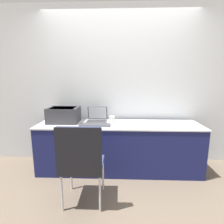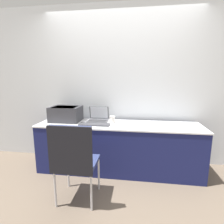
# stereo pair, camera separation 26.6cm
# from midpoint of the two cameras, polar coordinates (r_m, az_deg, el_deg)

# --- Properties ---
(ground_plane) EXTENTS (14.00, 14.00, 0.00)m
(ground_plane) POSITION_cam_midpoint_polar(r_m,az_deg,el_deg) (2.69, -0.88, -21.19)
(ground_plane) COLOR #6B5B4C
(wall_back) EXTENTS (8.00, 0.05, 2.60)m
(wall_back) POSITION_cam_midpoint_polar(r_m,az_deg,el_deg) (2.98, -0.24, 8.43)
(wall_back) COLOR silver
(wall_back) RESTS_ON ground_plane
(table) EXTENTS (2.48, 0.61, 0.75)m
(table) POSITION_cam_midpoint_polar(r_m,az_deg,el_deg) (2.78, -0.58, -11.41)
(table) COLOR #191E51
(table) RESTS_ON ground_plane
(printer) EXTENTS (0.47, 0.37, 0.24)m
(printer) POSITION_cam_midpoint_polar(r_m,az_deg,el_deg) (2.88, -18.03, -0.70)
(printer) COLOR #333338
(printer) RESTS_ON table
(laptop_left) EXTENTS (0.32, 0.27, 0.23)m
(laptop_left) POSITION_cam_midpoint_polar(r_m,az_deg,el_deg) (2.84, -7.59, -2.03)
(laptop_left) COLOR #4C4C51
(laptop_left) RESTS_ON table
(external_keyboard) EXTENTS (0.46, 0.15, 0.02)m
(external_keyboard) POSITION_cam_midpoint_polar(r_m,az_deg,el_deg) (2.60, -8.50, -4.22)
(external_keyboard) COLOR #3D3D42
(external_keyboard) RESTS_ON table
(coffee_cup) EXTENTS (0.09, 0.09, 0.10)m
(coffee_cup) POSITION_cam_midpoint_polar(r_m,az_deg,el_deg) (2.74, -2.84, -2.43)
(coffee_cup) COLOR white
(coffee_cup) RESTS_ON table
(chair) EXTENTS (0.47, 0.44, 0.96)m
(chair) POSITION_cam_midpoint_polar(r_m,az_deg,el_deg) (1.98, -14.03, -14.35)
(chair) COLOR navy
(chair) RESTS_ON ground_plane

